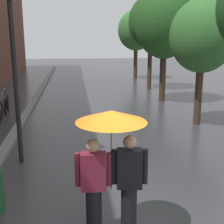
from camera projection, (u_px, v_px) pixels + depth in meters
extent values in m
cube|color=slate|center=(31.00, 105.00, 14.36)|extent=(0.30, 36.00, 0.12)
cylinder|color=#473323|center=(198.00, 94.00, 11.35)|extent=(0.27, 0.27, 2.24)
ellipsoid|color=#387533|center=(202.00, 36.00, 10.85)|extent=(2.29, 2.29, 2.60)
cylinder|color=#473323|center=(163.00, 75.00, 15.34)|extent=(0.31, 0.31, 2.57)
ellipsoid|color=#2D6628|center=(165.00, 19.00, 14.69)|extent=(2.96, 2.96, 3.74)
cylinder|color=#473323|center=(150.00, 66.00, 18.92)|extent=(0.26, 0.26, 2.81)
ellipsoid|color=#235623|center=(151.00, 22.00, 18.30)|extent=(2.65, 2.65, 3.12)
cylinder|color=#473323|center=(135.00, 62.00, 23.32)|extent=(0.28, 0.28, 2.47)
ellipsoid|color=#387533|center=(136.00, 30.00, 22.75)|extent=(2.67, 2.67, 2.93)
torus|color=black|center=(1.00, 111.00, 12.12)|extent=(0.08, 0.70, 0.70)
torus|color=black|center=(5.00, 107.00, 12.81)|extent=(0.15, 0.70, 0.70)
cylinder|color=slate|center=(3.00, 100.00, 12.72)|extent=(0.04, 0.04, 0.58)
cylinder|color=#9E9EA3|center=(2.00, 93.00, 12.65)|extent=(0.09, 0.46, 0.03)
torus|color=black|center=(8.00, 103.00, 13.62)|extent=(0.16, 0.70, 0.70)
cylinder|color=#233DA8|center=(5.00, 96.00, 13.53)|extent=(0.04, 0.04, 0.58)
cylinder|color=#9E9EA3|center=(5.00, 90.00, 13.46)|extent=(0.09, 0.46, 0.03)
cylinder|color=black|center=(94.00, 212.00, 5.09)|extent=(0.26, 0.26, 0.83)
cube|color=maroon|center=(93.00, 171.00, 4.92)|extent=(0.42, 0.26, 0.62)
sphere|color=beige|center=(93.00, 145.00, 4.81)|extent=(0.21, 0.21, 0.21)
cylinder|color=maroon|center=(78.00, 170.00, 4.90)|extent=(0.09, 0.09, 0.56)
cylinder|color=maroon|center=(109.00, 169.00, 4.92)|extent=(0.09, 0.09, 0.56)
cylinder|color=black|center=(129.00, 211.00, 5.10)|extent=(0.26, 0.26, 0.85)
cube|color=black|center=(129.00, 169.00, 4.92)|extent=(0.42, 0.26, 0.64)
sphere|color=tan|center=(130.00, 142.00, 4.81)|extent=(0.21, 0.21, 0.21)
cylinder|color=black|center=(114.00, 167.00, 4.91)|extent=(0.09, 0.09, 0.58)
cylinder|color=black|center=(145.00, 166.00, 4.92)|extent=(0.09, 0.09, 0.58)
cylinder|color=#9E9EA3|center=(111.00, 156.00, 4.88)|extent=(0.02, 0.02, 1.16)
cone|color=orange|center=(111.00, 116.00, 4.73)|extent=(1.11, 1.11, 0.18)
cylinder|color=black|center=(16.00, 86.00, 7.64)|extent=(0.12, 0.12, 4.02)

